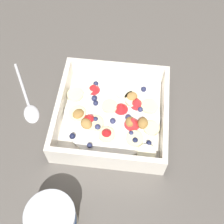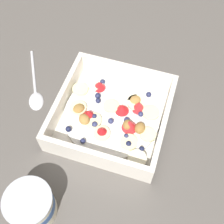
{
  "view_description": "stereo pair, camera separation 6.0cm",
  "coord_description": "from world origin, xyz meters",
  "views": [
    {
      "loc": [
        -0.02,
        0.29,
        0.54
      ],
      "look_at": [
        0.02,
        -0.02,
        0.03
      ],
      "focal_mm": 47.33,
      "sensor_mm": 36.0,
      "label": 1
    },
    {
      "loc": [
        -0.08,
        0.28,
        0.54
      ],
      "look_at": [
        0.02,
        -0.02,
        0.03
      ],
      "focal_mm": 47.33,
      "sensor_mm": 36.0,
      "label": 2
    }
  ],
  "objects": [
    {
      "name": "ground_plane",
      "position": [
        0.0,
        0.0,
        0.0
      ],
      "size": [
        2.4,
        2.4,
        0.0
      ],
      "primitive_type": "plane",
      "color": "#56514C"
    },
    {
      "name": "fruit_bowl",
      "position": [
        0.02,
        -0.02,
        0.02
      ],
      "size": [
        0.22,
        0.22,
        0.06
      ],
      "color": "white",
      "rests_on": "ground"
    },
    {
      "name": "spoon",
      "position": [
        0.2,
        -0.04,
        0.0
      ],
      "size": [
        0.1,
        0.16,
        0.01
      ],
      "color": "silver",
      "rests_on": "ground"
    },
    {
      "name": "yogurt_cup",
      "position": [
        0.09,
        0.2,
        0.03
      ],
      "size": [
        0.08,
        0.08,
        0.07
      ],
      "color": "beige",
      "rests_on": "ground"
    }
  ]
}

